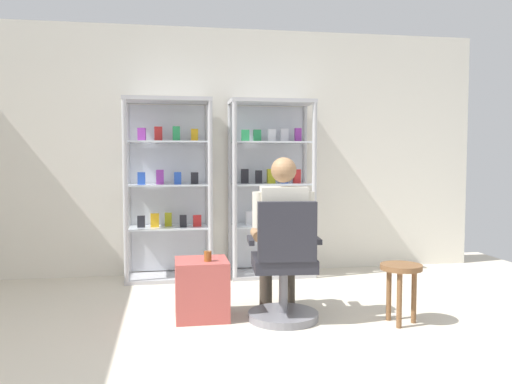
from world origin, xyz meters
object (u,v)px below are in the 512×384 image
Objects in this scene: display_cabinet_left at (168,188)px; wooden_stool at (401,277)px; display_cabinet_right at (270,187)px; seated_shopkeeper at (282,229)px; storage_crate at (202,289)px; tea_glass at (208,256)px; office_chair at (284,272)px.

wooden_stool is at bearing -46.73° from display_cabinet_left.
display_cabinet_right is 1.55m from seated_shopkeeper.
wooden_stool is at bearing -15.10° from storage_crate.
seated_shopkeeper is at bearing 1.75° from tea_glass.
display_cabinet_left is at bearing 100.98° from tea_glass.
storage_crate is at bearing 164.90° from wooden_stool.
tea_glass is (-0.80, -1.53, -0.46)m from display_cabinet_right.
display_cabinet_right is 1.79m from office_chair.
tea_glass is (-0.60, -0.02, -0.20)m from seated_shopkeeper.
display_cabinet_left is 1.78m from seated_shopkeeper.
display_cabinet_left is 4.03× the size of storage_crate.
office_chair is at bearing 167.58° from wooden_stool.
seated_shopkeeper is 15.88× the size of tea_glass.
wooden_stool is at bearing -22.39° from seated_shopkeeper.
storage_crate is at bearing 175.50° from seated_shopkeeper.
seated_shopkeeper is 0.80m from storage_crate.
seated_shopkeeper is 2.74× the size of storage_crate.
wooden_stool is at bearing -12.42° from office_chair.
display_cabinet_right is at bearing 82.33° from seated_shopkeeper.
display_cabinet_right is at bearing 109.46° from wooden_stool.
tea_glass reaches higher than wooden_stool.
seated_shopkeeper is at bearing 84.90° from office_chair.
wooden_stool is at bearing -70.54° from display_cabinet_right.
seated_shopkeeper reaches higher than office_chair.
display_cabinet_left reaches higher than tea_glass.
storage_crate is (-0.64, 0.05, -0.48)m from seated_shopkeeper.
display_cabinet_right reaches higher than tea_glass.
storage_crate is at bearing -120.08° from display_cabinet_right.
display_cabinet_right is at bearing 0.01° from display_cabinet_left.
display_cabinet_right is at bearing 59.92° from storage_crate.
tea_glass is 0.17× the size of wooden_stool.
storage_crate is (-0.63, 0.21, -0.16)m from office_chair.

